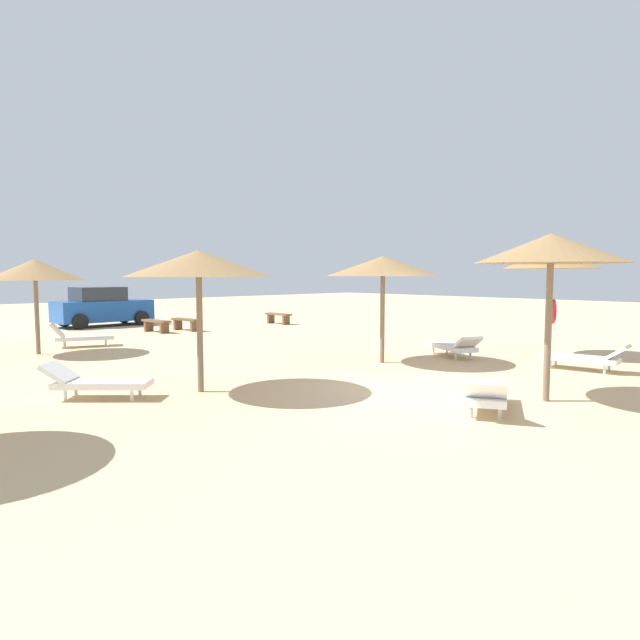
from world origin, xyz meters
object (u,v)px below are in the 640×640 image
object	(u,v)px
parasol_5	(199,264)
lounger_1	(80,337)
bench_2	(156,324)
bench_1	(186,322)
lounger_4	(454,346)
lounger_5	(95,382)
parasol_1	(35,270)
parasol_4	(383,267)
lounger_2	(486,393)
parasol_0	(551,261)
parked_car	(102,307)
parasol_2	(551,249)
bench_0	(278,316)
lounger_0	(586,358)

from	to	relation	value
parasol_5	lounger_1	world-z (taller)	parasol_5
bench_2	bench_1	bearing A→B (deg)	-9.62
lounger_4	lounger_5	size ratio (longest dim) A/B	1.09
bench_1	parasol_1	bearing A→B (deg)	-155.60
parasol_4	lounger_2	distance (m)	5.65
parasol_0	parasol_4	distance (m)	4.92
parasol_5	lounger_4	bearing A→B (deg)	-7.23
bench_2	parked_car	bearing A→B (deg)	96.20
parasol_2	bench_2	world-z (taller)	parasol_2
lounger_1	parked_car	bearing A→B (deg)	62.84
parasol_4	bench_1	distance (m)	10.91
bench_2	lounger_5	bearing A→B (deg)	-122.29
lounger_5	bench_0	distance (m)	15.35
parasol_2	bench_0	bearing A→B (deg)	67.78
parasol_2	lounger_4	size ratio (longest dim) A/B	1.51
bench_1	parked_car	xyz separation A→B (m)	(-1.64, 4.33, 0.48)
lounger_1	bench_2	xyz separation A→B (m)	(3.76, 2.32, 0.02)
parked_car	lounger_1	bearing A→B (deg)	-117.16
parasol_4	parked_car	size ratio (longest dim) A/B	0.72
parasol_4	lounger_1	world-z (taller)	parasol_4
parasol_5	parasol_1	bearing A→B (deg)	95.12
bench_0	bench_2	bearing A→B (deg)	175.52
parasol_2	bench_1	distance (m)	15.79
lounger_5	bench_1	bearing A→B (deg)	52.48
parked_car	bench_1	bearing A→B (deg)	-69.22
lounger_2	bench_1	distance (m)	15.50
lounger_1	lounger_0	bearing A→B (deg)	-60.84
lounger_0	lounger_4	size ratio (longest dim) A/B	0.99
lounger_5	parasol_4	bearing A→B (deg)	-7.81
parasol_2	parasol_5	distance (m)	6.47
bench_0	bench_2	world-z (taller)	same
parasol_1	parasol_4	size ratio (longest dim) A/B	0.94
parasol_1	bench_0	size ratio (longest dim) A/B	1.80
parasol_0	lounger_5	xyz separation A→B (m)	(-11.26, 3.42, -2.34)
parasol_2	bench_0	size ratio (longest dim) A/B	2.00
parasol_2	lounger_4	world-z (taller)	parasol_2
parasol_4	bench_0	xyz separation A→B (m)	(5.07, 10.44, -2.13)
parasol_5	bench_0	distance (m)	14.74
lounger_4	bench_2	size ratio (longest dim) A/B	1.30
lounger_0	bench_1	bearing A→B (deg)	98.15
parasol_1	bench_0	bearing A→B (deg)	13.58
lounger_4	parasol_1	bearing A→B (deg)	133.38
bench_1	lounger_0	bearing A→B (deg)	-81.85
lounger_4	parasol_5	bearing A→B (deg)	172.77
parasol_4	parked_car	xyz separation A→B (m)	(-1.18, 15.02, -1.66)
parasol_5	bench_1	xyz separation A→B (m)	(5.75, 10.53, -2.14)
parasol_4	lounger_5	size ratio (longest dim) A/B	1.59
lounger_2	parasol_1	bearing A→B (deg)	105.05
lounger_0	lounger_2	bearing A→B (deg)	-175.78
lounger_2	lounger_4	distance (m)	6.05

